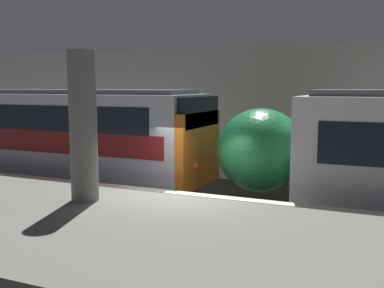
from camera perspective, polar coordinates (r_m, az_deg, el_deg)
name	(u,v)px	position (r m, az deg, el deg)	size (l,w,h in m)	color
ground_plane	(181,236)	(11.09, -1.37, -11.55)	(120.00, 120.00, 0.00)	#282623
platform	(120,251)	(8.69, -9.08, -13.24)	(40.00, 5.36, 1.10)	slate
station_rear_barrier	(259,115)	(16.99, 8.45, 3.73)	(50.00, 0.15, 5.08)	#9E998E
support_pillar_near	(83,127)	(10.01, -13.65, 2.17)	(0.60, 0.60, 3.26)	slate
train_boxy	(7,136)	(17.51, -22.48, 0.89)	(15.41, 2.86, 3.49)	black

